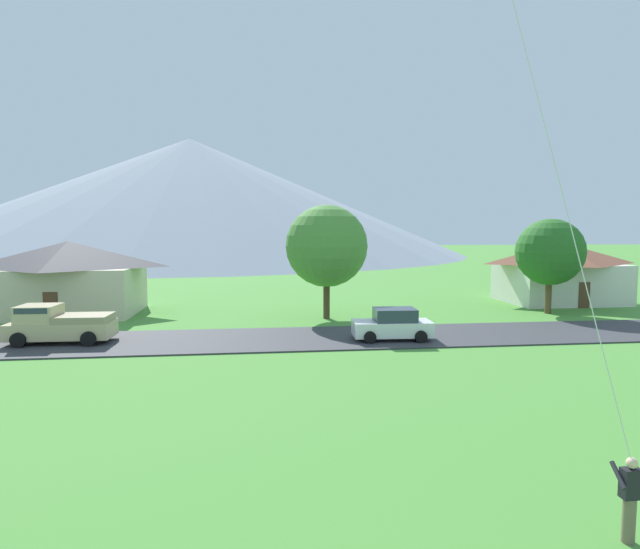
# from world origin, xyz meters

# --- Properties ---
(road_strip) EXTENTS (160.00, 6.11, 0.08)m
(road_strip) POSITION_xyz_m (0.00, 29.38, 0.04)
(road_strip) COLOR #38383D
(road_strip) RESTS_ON ground
(mountain_far_east_ridge) EXTENTS (133.91, 133.91, 28.53)m
(mountain_far_east_ridge) POSITION_xyz_m (-18.77, 133.38, 14.27)
(mountain_far_east_ridge) COLOR gray
(mountain_far_east_ridge) RESTS_ON ground
(mountain_east_ridge) EXTENTS (108.14, 108.14, 23.67)m
(mountain_east_ridge) POSITION_xyz_m (-38.74, 177.06, 11.84)
(mountain_east_ridge) COLOR gray
(mountain_east_ridge) RESTS_ON ground
(house_leftmost) EXTENTS (9.54, 7.07, 4.97)m
(house_leftmost) POSITION_xyz_m (22.83, 41.21, 2.57)
(house_leftmost) COLOR silver
(house_leftmost) RESTS_ON ground
(house_left_center) EXTENTS (9.93, 7.32, 5.18)m
(house_left_center) POSITION_xyz_m (-15.20, 39.58, 2.68)
(house_left_center) COLOR beige
(house_left_center) RESTS_ON ground
(tree_near_left) EXTENTS (4.73, 4.73, 6.78)m
(tree_near_left) POSITION_xyz_m (18.73, 35.96, 4.40)
(tree_near_left) COLOR brown
(tree_near_left) RESTS_ON ground
(tree_center) EXTENTS (5.49, 5.49, 7.65)m
(tree_center) POSITION_xyz_m (2.65, 35.71, 4.89)
(tree_center) COLOR #4C3823
(tree_center) RESTS_ON ground
(parked_car_white_mid_west) EXTENTS (4.28, 2.24, 1.68)m
(parked_car_white_mid_west) POSITION_xyz_m (5.28, 28.38, 0.87)
(parked_car_white_mid_west) COLOR white
(parked_car_white_mid_west) RESTS_ON road_strip
(pickup_truck_sand_west_side) EXTENTS (5.25, 2.42, 1.99)m
(pickup_truck_sand_west_side) POSITION_xyz_m (-12.31, 29.67, 1.06)
(pickup_truck_sand_west_side) COLOR #C6B284
(pickup_truck_sand_west_side) RESTS_ON road_strip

